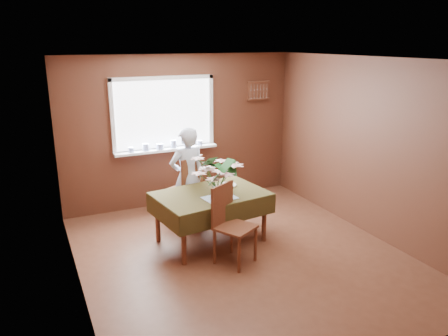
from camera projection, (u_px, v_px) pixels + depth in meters
name	position (u px, v px, depth m)	size (l,w,h in m)	color
floor	(242.00, 256.00, 5.70)	(4.50, 4.50, 0.00)	#572D1D
ceiling	(244.00, 59.00, 4.99)	(4.50, 4.50, 0.00)	white
wall_back	(181.00, 131.00, 7.30)	(4.00, 4.00, 0.00)	brown
wall_front	(376.00, 235.00, 3.39)	(4.00, 4.00, 0.00)	brown
wall_left	(72.00, 186.00, 4.54)	(4.50, 4.50, 0.00)	brown
wall_right	(369.00, 148.00, 6.16)	(4.50, 4.50, 0.00)	brown
window_assembly	(165.00, 127.00, 7.11)	(1.72, 0.20, 1.22)	white
spoon_rack	(259.00, 91.00, 7.69)	(0.44, 0.05, 0.33)	brown
dining_table	(211.00, 199.00, 5.95)	(1.58, 1.18, 0.72)	brown
chair_far	(187.00, 187.00, 6.59)	(0.61, 0.61, 1.05)	brown
chair_near	(230.00, 221.00, 5.43)	(0.58, 0.58, 1.00)	brown
seated_woman	(187.00, 177.00, 6.46)	(0.55, 0.36, 1.51)	white
flower_bouquet	(217.00, 173.00, 5.69)	(0.59, 0.59, 0.51)	white
side_plate	(228.00, 185.00, 6.24)	(0.25, 0.25, 0.01)	white
table_knife	(229.00, 193.00, 5.90)	(0.02, 0.21, 0.00)	silver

